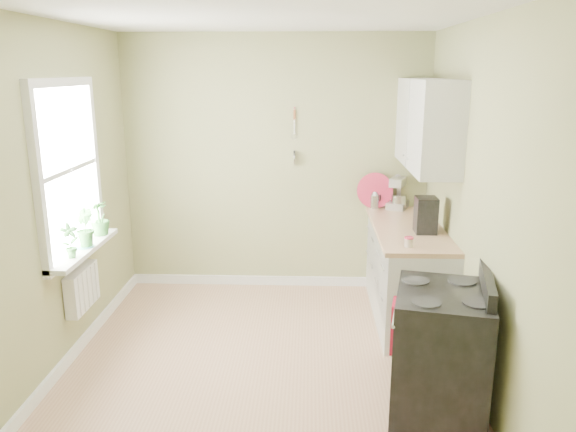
{
  "coord_description": "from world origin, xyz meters",
  "views": [
    {
      "loc": [
        0.36,
        -4.08,
        2.33
      ],
      "look_at": [
        0.18,
        0.55,
        1.12
      ],
      "focal_mm": 35.0,
      "sensor_mm": 36.0,
      "label": 1
    }
  ],
  "objects_px": {
    "stand_mixer": "(398,193)",
    "coffee_maker": "(425,216)",
    "stove": "(441,351)",
    "kettle": "(374,200)"
  },
  "relations": [
    {
      "from": "kettle",
      "to": "coffee_maker",
      "type": "bearing_deg",
      "value": -68.89
    },
    {
      "from": "stove",
      "to": "coffee_maker",
      "type": "distance_m",
      "value": 1.48
    },
    {
      "from": "stove",
      "to": "coffee_maker",
      "type": "relative_size",
      "value": 3.13
    },
    {
      "from": "stove",
      "to": "kettle",
      "type": "relative_size",
      "value": 5.64
    },
    {
      "from": "stove",
      "to": "kettle",
      "type": "xyz_separation_m",
      "value": [
        -0.23,
        2.26,
        0.55
      ]
    },
    {
      "from": "stand_mixer",
      "to": "kettle",
      "type": "relative_size",
      "value": 2.05
    },
    {
      "from": "stand_mixer",
      "to": "stove",
      "type": "bearing_deg",
      "value": -90.42
    },
    {
      "from": "stand_mixer",
      "to": "coffee_maker",
      "type": "relative_size",
      "value": 1.14
    },
    {
      "from": "stand_mixer",
      "to": "coffee_maker",
      "type": "height_order",
      "value": "stand_mixer"
    },
    {
      "from": "stove",
      "to": "kettle",
      "type": "height_order",
      "value": "kettle"
    }
  ]
}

